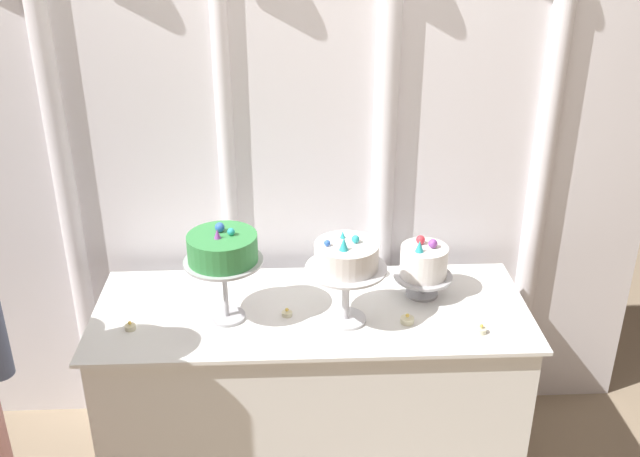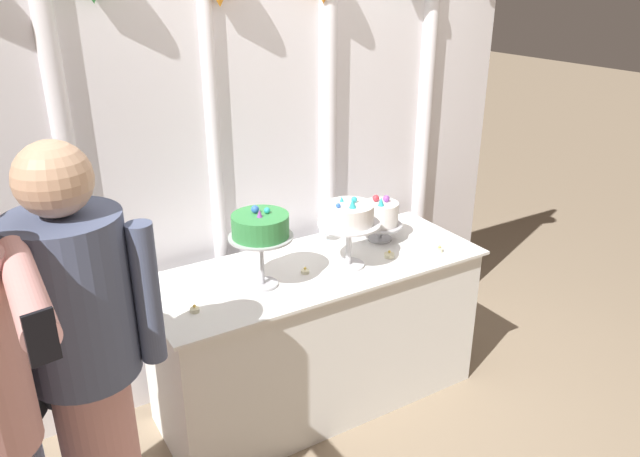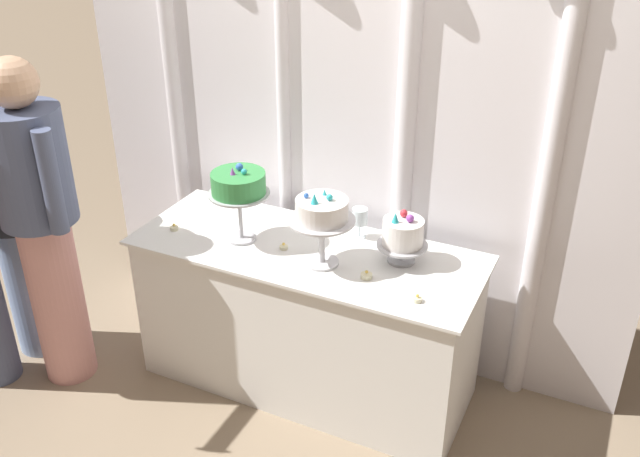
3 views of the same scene
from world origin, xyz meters
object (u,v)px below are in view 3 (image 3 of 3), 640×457
Objects in this scene: guest_man_dark_suit at (41,217)px; cake_table at (307,318)px; cake_display_center at (322,214)px; guest_man_pink_jacket at (13,204)px; cake_display_leftmost at (239,186)px; tealight_near_right at (366,276)px; tealight_near_left at (284,247)px; cake_display_rightmost at (403,234)px; tealight_far_right at (417,299)px; wine_glass at (360,217)px; tealight_far_left at (174,228)px.

cake_table is at bearing 21.87° from guest_man_dark_suit.
guest_man_dark_suit reaches higher than cake_display_center.
cake_table is at bearing 13.68° from guest_man_pink_jacket.
cake_display_leftmost reaches higher than tealight_near_right.
cake_display_center is 9.19× the size of tealight_near_left.
guest_man_dark_suit is (-0.85, -0.42, -0.16)m from cake_display_leftmost.
cake_display_leftmost is 7.46× the size of tealight_near_right.
cake_display_leftmost is 0.36m from tealight_near_left.
guest_man_pink_jacket is (-1.92, -0.45, -0.06)m from cake_display_rightmost.
tealight_near_left is at bearing -154.01° from cake_table.
guest_man_pink_jacket reaches higher than cake_display_leftmost.
cake_display_leftmost reaches higher than tealight_near_left.
cake_display_leftmost is at bearing 171.39° from tealight_far_right.
cake_display_rightmost is 1.70× the size of wine_glass.
tealight_near_left is at bearing 171.31° from tealight_near_right.
cake_table is 0.70m from cake_display_rightmost.
guest_man_dark_suit reaches higher than cake_display_leftmost.
cake_display_rightmost is at bearing 13.83° from tealight_near_left.
cake_table is 41.71× the size of tealight_near_left.
tealight_far_right is 2.10m from guest_man_pink_jacket.
cake_table is 0.99× the size of guest_man_dark_suit.
tealight_far_left is at bearing 35.52° from guest_man_dark_suit.
guest_man_pink_jacket is at bearing -166.93° from cake_display_rightmost.
guest_man_pink_jacket is at bearing -160.90° from wine_glass.
wine_glass is at bearing 117.68° from tealight_near_right.
tealight_far_left is at bearing -173.30° from tealight_near_left.
wine_glass is (0.18, 0.21, 0.51)m from cake_table.
cake_table is at bearing -168.97° from cake_display_rightmost.
tealight_near_right is at bearing -62.32° from wine_glass.
wine_glass reaches higher than tealight_near_right.
guest_man_pink_jacket is (-1.48, -0.36, 0.48)m from cake_table.
wine_glass is 0.09× the size of guest_man_dark_suit.
cake_display_center is 9.04× the size of tealight_far_right.
guest_man_pink_jacket is 0.96× the size of guest_man_dark_suit.
guest_man_dark_suit is at bearing -158.13° from cake_table.
guest_man_pink_jacket is at bearing -163.02° from tealight_far_left.
cake_display_rightmost is 6.33× the size of tealight_far_right.
wine_glass is at bearing 79.25° from cake_display_center.
cake_table is at bearing 25.99° from tealight_near_left.
cake_display_leftmost reaches higher than tealight_far_right.
guest_man_dark_suit reaches higher than tealight_far_right.
cake_display_center is 2.42× the size of wine_glass.
tealight_far_right is 0.02× the size of guest_man_dark_suit.
cake_display_center is 0.33m from tealight_near_left.
tealight_far_left is 0.79× the size of tealight_near_right.
cake_display_center is 0.22× the size of guest_man_dark_suit.
cake_display_rightmost is (0.77, 0.14, -0.14)m from cake_display_leftmost.
guest_man_pink_jacket reaches higher than tealight_far_left.
cake_display_leftmost reaches higher than wine_glass.
cake_display_center is (0.45, -0.04, -0.03)m from cake_display_leftmost.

